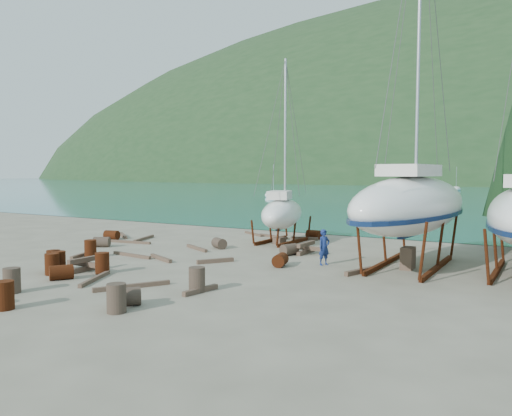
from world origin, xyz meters
The scene contains 42 objects.
ground centered at (0.00, 0.00, 0.00)m, with size 600.00×600.00×0.00m, color #696453.
far_house_left centered at (-60.00, 190.00, 2.92)m, with size 6.60×5.60×5.60m.
far_house_center centered at (-20.00, 190.00, 2.92)m, with size 6.60×5.60×5.60m.
moored_boat_left centered at (-30.00, 60.00, 0.39)m, with size 2.00×5.00×6.05m.
moored_boat_far centered at (-8.00, 110.00, 0.39)m, with size 2.00×5.00×6.05m.
large_sailboat_near centered at (7.00, 6.00, 2.80)m, with size 4.26×11.28×17.37m.
small_sailboat_shore centered at (-1.55, 9.89, 1.80)m, with size 4.18×7.15×10.92m.
worker centered at (3.47, 4.53, 0.81)m, with size 0.59×0.39×1.63m, color navy.
drum_0 centered at (-5.25, -3.26, 0.44)m, with size 0.58×0.58×0.88m, color #4F230D.
drum_1 centered at (0.94, -5.19, 0.29)m, with size 0.58×0.58×0.88m, color #2D2823.
drum_2 centered at (-11.47, 5.71, 0.29)m, with size 0.58×0.58×0.88m, color #4F230D.
drum_4 centered at (-0.65, 12.45, 0.29)m, with size 0.58×0.58×0.88m, color #4F230D.
drum_5 centered at (1.71, -2.57, 0.44)m, with size 0.58×0.58×0.88m, color #2D2823.
drum_6 centered at (1.93, 3.19, 0.29)m, with size 0.58×0.58×0.88m, color #4F230D.
drum_7 centered at (-1.95, -7.42, 0.44)m, with size 0.58×0.58×0.88m, color #4F230D.
drum_8 centered at (-7.24, 0.41, 0.44)m, with size 0.58×0.58×0.88m, color #4F230D.
drum_9 centered at (-3.50, 6.14, 0.29)m, with size 0.58×0.58×0.88m, color #2D2823.
drum_10 centered at (-5.94, -2.68, 0.44)m, with size 0.58×0.58×0.88m, color #4F230D.
drum_11 centered at (0.88, 6.12, 0.29)m, with size 0.58×0.58×0.88m, color #2D2823.
drum_12 centered at (-4.10, -3.70, 0.29)m, with size 0.58×0.58×0.88m, color #4F230D.
drum_13 centered at (-3.66, -2.04, 0.44)m, with size 0.58×0.58×0.88m, color #4F230D.
drum_14 centered at (-5.52, -2.75, 0.44)m, with size 0.58×0.58×0.88m, color #4F230D.
drum_15 centered at (-9.53, 3.17, 0.29)m, with size 0.58×0.58×0.88m, color #2D2823.
drum_16 centered at (-3.73, -6.02, 0.44)m, with size 0.58×0.58×0.88m, color #2D2823.
drum_17 centered at (1.25, -5.89, 0.44)m, with size 0.58×0.58×0.88m, color #2D2823.
timber_0 centered at (-5.06, 12.33, 0.07)m, with size 0.14×2.42×0.14m, color brown.
timber_1 centered at (5.52, 3.46, 0.10)m, with size 0.19×1.79×0.19m, color brown.
timber_2 centered at (-11.81, 7.00, 0.09)m, with size 0.19×2.51×0.19m, color brown.
timber_3 centered at (-2.83, -3.16, 0.07)m, with size 0.15×2.64×0.15m, color brown.
timber_4 centered at (-3.78, 1.68, 0.09)m, with size 0.17×2.15×0.17m, color brown.
timber_5 centered at (-0.65, -3.34, 0.08)m, with size 0.16×2.81×0.16m, color brown.
timber_6 centered at (-0.97, 11.79, 0.10)m, with size 0.19×1.70×0.19m, color brown.
timber_7 centered at (1.88, -2.59, 0.09)m, with size 0.17×1.59×0.17m, color brown.
timber_8 centered at (-1.09, 2.42, 0.09)m, with size 0.19×1.80×0.19m, color brown.
timber_9 centered at (-3.22, 11.81, 0.08)m, with size 0.15×2.48×0.15m, color brown.
timber_10 centered at (-4.32, 5.17, 0.08)m, with size 0.16×2.40×0.16m, color brown.
timber_11 centered at (-5.68, 1.65, 0.08)m, with size 0.15×2.74×0.15m, color brown.
timber_12 centered at (-7.88, 0.53, 0.08)m, with size 0.17×2.31×0.17m, color brown.
timber_15 centered at (-9.28, 5.12, 0.07)m, with size 0.15×2.81×0.15m, color brown.
timber_17 centered at (-9.64, 6.66, 0.08)m, with size 0.16×2.73×0.16m, color brown.
timber_pile_fore centered at (-4.66, -2.02, 0.30)m, with size 1.80×1.80×0.60m.
timber_pile_aft centered at (1.40, 7.00, 0.30)m, with size 1.80×1.80×0.60m.
Camera 1 is at (12.41, -16.31, 4.17)m, focal length 35.00 mm.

